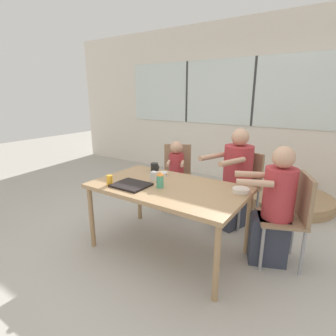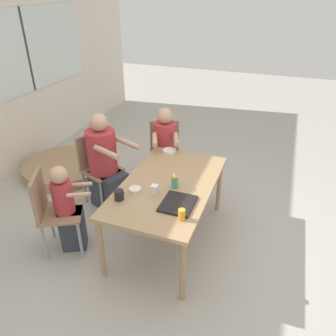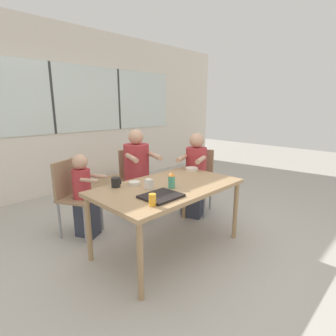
{
  "view_description": "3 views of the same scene",
  "coord_description": "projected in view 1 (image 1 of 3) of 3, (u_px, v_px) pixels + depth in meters",
  "views": [
    {
      "loc": [
        1.34,
        -2.01,
        1.56
      ],
      "look_at": [
        0.0,
        0.0,
        0.88
      ],
      "focal_mm": 28.0,
      "sensor_mm": 36.0,
      "label": 1
    },
    {
      "loc": [
        -2.58,
        -0.95,
        2.43
      ],
      "look_at": [
        0.0,
        0.0,
        0.88
      ],
      "focal_mm": 35.0,
      "sensor_mm": 36.0,
      "label": 2
    },
    {
      "loc": [
        -1.82,
        -1.78,
        1.49
      ],
      "look_at": [
        0.0,
        0.0,
        0.88
      ],
      "focal_mm": 28.0,
      "sensor_mm": 36.0,
      "label": 3
    }
  ],
  "objects": [
    {
      "name": "wall_back_with_windows",
      "position": [
        254.0,
        103.0,
        4.5
      ],
      "size": [
        8.4,
        0.08,
        2.8
      ],
      "color": "silver",
      "rests_on": "ground_plane"
    },
    {
      "name": "food_tray_dark",
      "position": [
        131.0,
        185.0,
        2.55
      ],
      "size": [
        0.34,
        0.29,
        0.02
      ],
      "color": "black",
      "rests_on": "dining_table"
    },
    {
      "name": "person_toddler",
      "position": [
        176.0,
        178.0,
        3.59
      ],
      "size": [
        0.34,
        0.41,
        0.97
      ],
      "rotation": [
        0.0,
        0.0,
        -2.67
      ],
      "color": "#333847",
      "rests_on": "ground_plane"
    },
    {
      "name": "chair_for_woman_green_shirt",
      "position": [
        244.0,
        181.0,
        3.25
      ],
      "size": [
        0.52,
        0.52,
        0.88
      ],
      "rotation": [
        0.0,
        0.0,
        -3.51
      ],
      "color": "#937556",
      "rests_on": "ground_plane"
    },
    {
      "name": "dining_table",
      "position": [
        168.0,
        191.0,
        2.58
      ],
      "size": [
        1.5,
        0.88,
        0.7
      ],
      "color": "tan",
      "rests_on": "ground_plane"
    },
    {
      "name": "juice_glass",
      "position": [
        110.0,
        180.0,
        2.56
      ],
      "size": [
        0.06,
        0.06,
        0.1
      ],
      "color": "gold",
      "rests_on": "dining_table"
    },
    {
      "name": "sippy_cup",
      "position": [
        160.0,
        179.0,
        2.49
      ],
      "size": [
        0.07,
        0.07,
        0.16
      ],
      "color": "#4CA57F",
      "rests_on": "dining_table"
    },
    {
      "name": "chair_for_man_blue_shirt",
      "position": [
        292.0,
        212.0,
        2.39
      ],
      "size": [
        0.52,
        0.52,
        0.88
      ],
      "rotation": [
        0.0,
        0.0,
        -4.32
      ],
      "color": "#937556",
      "rests_on": "ground_plane"
    },
    {
      "name": "chair_for_toddler",
      "position": [
        177.0,
        170.0,
        3.72
      ],
      "size": [
        0.54,
        0.54,
        0.88
      ],
      "rotation": [
        0.0,
        0.0,
        -2.67
      ],
      "color": "#937556",
      "rests_on": "ground_plane"
    },
    {
      "name": "person_man_blue_shirt",
      "position": [
        273.0,
        211.0,
        2.42
      ],
      "size": [
        0.58,
        0.46,
        1.14
      ],
      "rotation": [
        0.0,
        0.0,
        -4.32
      ],
      "color": "#333847",
      "rests_on": "ground_plane"
    },
    {
      "name": "person_woman_green_shirt",
      "position": [
        235.0,
        183.0,
        3.16
      ],
      "size": [
        0.53,
        0.69,
        1.19
      ],
      "rotation": [
        0.0,
        0.0,
        -3.51
      ],
      "color": "#333847",
      "rests_on": "ground_plane"
    },
    {
      "name": "coffee_mug",
      "position": [
        155.0,
        167.0,
        3.02
      ],
      "size": [
        0.09,
        0.09,
        0.1
      ],
      "color": "black",
      "rests_on": "dining_table"
    },
    {
      "name": "bowl_cereal",
      "position": [
        162.0,
        174.0,
        2.88
      ],
      "size": [
        0.12,
        0.12,
        0.04
      ],
      "color": "silver",
      "rests_on": "dining_table"
    },
    {
      "name": "milk_carton_small",
      "position": [
        154.0,
        176.0,
        2.7
      ],
      "size": [
        0.06,
        0.06,
        0.09
      ],
      "color": "silver",
      "rests_on": "dining_table"
    },
    {
      "name": "folded_table_stack",
      "position": [
        289.0,
        200.0,
        3.84
      ],
      "size": [
        1.2,
        1.2,
        0.15
      ],
      "color": "tan",
      "rests_on": "ground_plane"
    },
    {
      "name": "bowl_white_shallow",
      "position": [
        241.0,
        190.0,
        2.39
      ],
      "size": [
        0.16,
        0.16,
        0.04
      ],
      "color": "silver",
      "rests_on": "dining_table"
    },
    {
      "name": "ground_plane",
      "position": [
        168.0,
        249.0,
        2.75
      ],
      "size": [
        16.0,
        16.0,
        0.0
      ],
      "primitive_type": "plane",
      "color": "#B2ADA3"
    }
  ]
}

